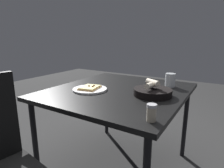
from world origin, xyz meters
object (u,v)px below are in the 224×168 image
Objects in this scene: dining_table at (119,96)px; bread_basket at (152,91)px; pepper_shaker at (151,114)px; beer_glass at (170,81)px; pizza_plate at (90,89)px.

dining_table is 0.30m from bread_basket.
bread_basket is at bearing -70.46° from pepper_shaker.
bread_basket is 2.38× the size of beer_glass.
dining_table is 4.08× the size of bread_basket.
bread_basket and beer_glass have the same top height.
pizza_plate is 0.48m from bread_basket.
pizza_plate is 0.67m from pepper_shaker.
beer_glass is (-0.50, -0.44, 0.04)m from pizza_plate.
pizza_plate is at bearing 38.12° from dining_table.
pizza_plate reaches higher than dining_table.
beer_glass is at bearing -81.55° from pepper_shaker.
dining_table is 0.45m from beer_glass.
dining_table is at bearing -3.76° from bread_basket.
pepper_shaker is at bearing 98.45° from beer_glass.
pepper_shaker is at bearing 135.20° from dining_table.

